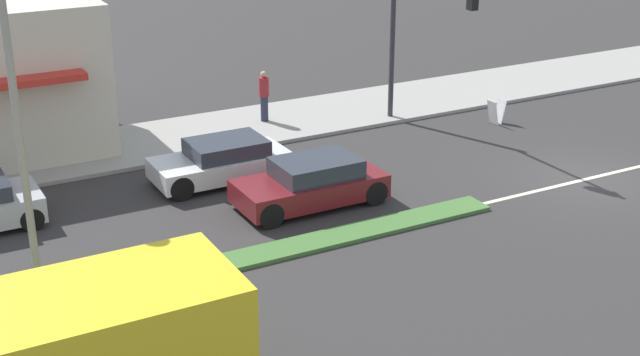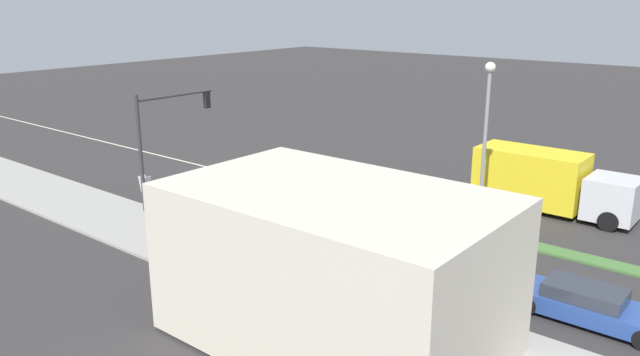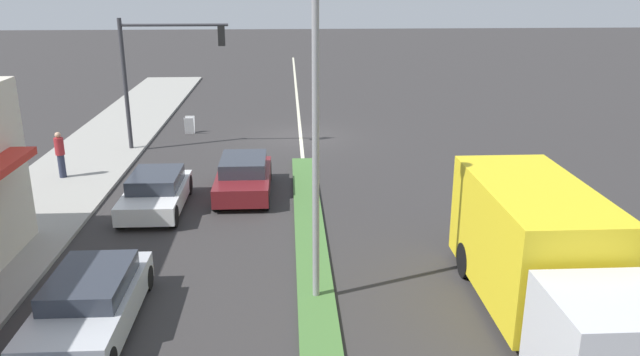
{
  "view_description": "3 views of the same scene",
  "coord_description": "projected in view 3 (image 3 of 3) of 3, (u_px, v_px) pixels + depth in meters",
  "views": [
    {
      "loc": [
        -17.42,
        18.46,
        9.61
      ],
      "look_at": [
        0.37,
        8.75,
        1.56
      ],
      "focal_mm": 50.0,
      "sensor_mm": 36.0,
      "label": 1
    },
    {
      "loc": [
        24.32,
        26.46,
        9.95
      ],
      "look_at": [
        1.23,
        7.76,
        1.38
      ],
      "focal_mm": 35.0,
      "sensor_mm": 36.0,
      "label": 2
    },
    {
      "loc": [
        0.61,
        29.09,
        7.45
      ],
      "look_at": [
        -0.4,
        10.03,
        1.19
      ],
      "focal_mm": 35.0,
      "sensor_mm": 36.0,
      "label": 3
    }
  ],
  "objects": [
    {
      "name": "sedan_silver",
      "position": [
        90.0,
        303.0,
        13.62
      ],
      "size": [
        1.89,
        4.33,
        1.25
      ],
      "color": "#B7BABF",
      "rests_on": "ground"
    },
    {
      "name": "pedestrian",
      "position": [
        60.0,
        154.0,
        23.35
      ],
      "size": [
        0.34,
        0.34,
        1.75
      ],
      "color": "#282D42",
      "rests_on": "sidewalk_right"
    },
    {
      "name": "ground_plane",
      "position": [
        321.0,
        353.0,
        12.87
      ],
      "size": [
        160.0,
        160.0,
        0.0
      ],
      "primitive_type": "plane",
      "color": "#333030"
    },
    {
      "name": "street_lamp",
      "position": [
        316.0,
        103.0,
        13.55
      ],
      "size": [
        0.44,
        0.44,
        7.37
      ],
      "color": "gray",
      "rests_on": "median_strip"
    },
    {
      "name": "van_white",
      "position": [
        156.0,
        192.0,
        20.56
      ],
      "size": [
        1.86,
        3.94,
        1.22
      ],
      "color": "silver",
      "rests_on": "ground"
    },
    {
      "name": "delivery_truck",
      "position": [
        545.0,
        260.0,
        13.72
      ],
      "size": [
        2.44,
        7.5,
        2.87
      ],
      "color": "silver",
      "rests_on": "ground"
    },
    {
      "name": "sedan_maroon",
      "position": [
        244.0,
        177.0,
        22.03
      ],
      "size": [
        1.87,
        4.03,
        1.3
      ],
      "color": "maroon",
      "rests_on": "ground"
    },
    {
      "name": "lane_marking_center",
      "position": [
        301.0,
        137.0,
        29.95
      ],
      "size": [
        0.16,
        60.0,
        0.01
      ],
      "primitive_type": "cube",
      "color": "beige",
      "rests_on": "ground"
    },
    {
      "name": "warning_aframe_sign",
      "position": [
        190.0,
        125.0,
        30.42
      ],
      "size": [
        0.45,
        0.53,
        0.84
      ],
      "color": "silver",
      "rests_on": "ground"
    },
    {
      "name": "traffic_signal_main",
      "position": [
        157.0,
        62.0,
        26.51
      ],
      "size": [
        4.59,
        0.34,
        5.6
      ],
      "color": "#333338",
      "rests_on": "sidewalk_right"
    }
  ]
}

